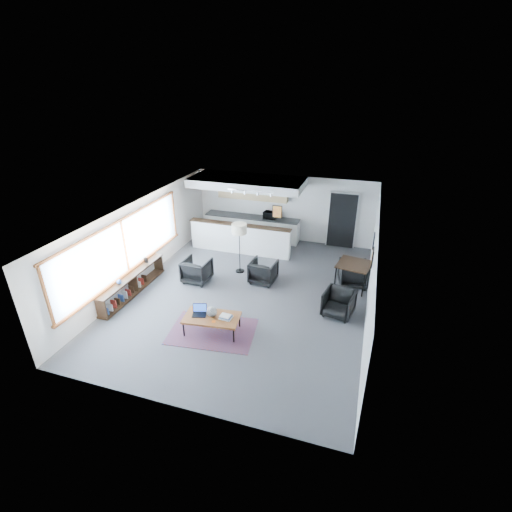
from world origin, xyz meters
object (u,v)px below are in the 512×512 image
(armchair_left, at_px, (197,269))
(microwave, at_px, (270,214))
(dining_chair_far, at_px, (353,274))
(dining_chair_near, at_px, (339,304))
(coffee_table, at_px, (212,318))
(dining_table, at_px, (354,266))
(book_stack, at_px, (226,317))
(floor_lamp, at_px, (239,231))
(ceramic_pot, at_px, (212,312))
(armchair_right, at_px, (263,270))
(laptop, at_px, (200,311))

(armchair_left, relative_size, microwave, 1.67)
(dining_chair_far, bearing_deg, dining_chair_near, 69.97)
(coffee_table, distance_m, armchair_left, 2.75)
(dining_table, bearing_deg, armchair_left, -166.74)
(book_stack, distance_m, floor_lamp, 3.51)
(ceramic_pot, xyz_separation_m, dining_chair_far, (3.26, 3.53, -0.22))
(ceramic_pot, bearing_deg, dining_chair_far, 47.28)
(dining_table, bearing_deg, dining_chair_far, 90.00)
(armchair_right, xyz_separation_m, dining_chair_near, (2.49, -1.15, -0.06))
(book_stack, relative_size, dining_chair_near, 0.47)
(coffee_table, xyz_separation_m, microwave, (-0.20, 6.19, 0.68))
(dining_chair_near, distance_m, dining_chair_far, 1.83)
(armchair_right, bearing_deg, dining_chair_near, 159.79)
(dining_table, xyz_separation_m, dining_chair_far, (-0.00, 0.14, -0.37))
(dining_table, bearing_deg, book_stack, -130.54)
(floor_lamp, xyz_separation_m, dining_chair_far, (3.69, 0.24, -1.12))
(armchair_right, height_order, dining_table, dining_table)
(dining_chair_near, bearing_deg, coffee_table, -138.81)
(armchair_left, bearing_deg, dining_table, -164.56)
(ceramic_pot, distance_m, armchair_right, 2.91)
(laptop, relative_size, microwave, 0.85)
(armchair_left, height_order, microwave, microwave)
(microwave, bearing_deg, dining_chair_near, -47.12)
(floor_lamp, bearing_deg, ceramic_pot, -82.50)
(laptop, distance_m, ceramic_pot, 0.35)
(laptop, distance_m, armchair_left, 2.54)
(laptop, xyz_separation_m, book_stack, (0.72, 0.01, -0.03))
(book_stack, relative_size, dining_chair_far, 0.44)
(coffee_table, relative_size, dining_table, 1.33)
(floor_lamp, height_order, microwave, floor_lamp)
(armchair_left, bearing_deg, microwave, -106.69)
(floor_lamp, bearing_deg, armchair_right, -24.13)
(book_stack, distance_m, microwave, 6.19)
(book_stack, distance_m, armchair_right, 2.85)
(ceramic_pot, xyz_separation_m, armchair_left, (-1.52, 2.26, -0.18))
(laptop, xyz_separation_m, armchair_left, (-1.18, 2.25, -0.12))
(armchair_left, relative_size, dining_chair_near, 1.21)
(floor_lamp, xyz_separation_m, dining_table, (3.69, 0.10, -0.75))
(dining_chair_far, bearing_deg, microwave, -49.55)
(microwave, bearing_deg, ceramic_pot, -81.12)
(armchair_right, bearing_deg, microwave, -73.37)
(coffee_table, relative_size, ceramic_pot, 5.58)
(laptop, xyz_separation_m, microwave, (0.15, 6.15, 0.57))
(book_stack, distance_m, armchair_left, 2.94)
(armchair_left, bearing_deg, laptop, 119.80)
(ceramic_pot, relative_size, armchair_right, 0.33)
(book_stack, relative_size, armchair_left, 0.38)
(book_stack, bearing_deg, dining_table, 49.46)
(laptop, relative_size, book_stack, 1.32)
(coffee_table, bearing_deg, ceramic_pot, 94.68)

